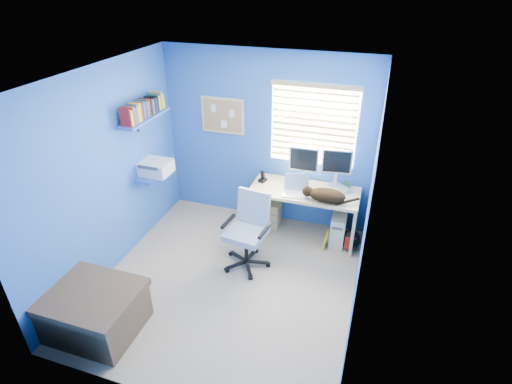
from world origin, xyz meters
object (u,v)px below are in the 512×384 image
(tower_pc, at_px, (338,228))
(office_chair, at_px, (248,240))
(cat, at_px, (327,195))
(desk, at_px, (303,213))
(laptop, at_px, (295,187))

(tower_pc, bearing_deg, office_chair, -142.68)
(cat, xyz_separation_m, office_chair, (-0.86, -0.63, -0.46))
(desk, xyz_separation_m, laptop, (-0.10, -0.15, 0.48))
(cat, relative_size, tower_pc, 1.07)
(cat, relative_size, office_chair, 0.49)
(laptop, bearing_deg, tower_pc, 7.67)
(laptop, relative_size, cat, 0.68)
(desk, bearing_deg, tower_pc, 0.38)
(cat, distance_m, office_chair, 1.16)
(laptop, height_order, tower_pc, laptop)
(cat, height_order, tower_pc, cat)
(laptop, bearing_deg, office_chair, -128.75)
(desk, relative_size, cat, 3.06)
(tower_pc, xyz_separation_m, office_chair, (-1.05, -0.83, 0.14))
(tower_pc, bearing_deg, laptop, -167.34)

